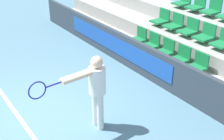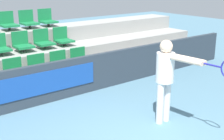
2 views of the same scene
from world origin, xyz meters
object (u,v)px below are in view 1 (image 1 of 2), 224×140
(stadium_chair_7, at_px, (189,29))
(stadium_chair_9, at_px, (223,41))
(stadium_chair_2, at_px, (165,50))
(stadium_chair_12, at_px, (212,9))
(stadium_chair_5, at_px, (161,19))
(stadium_chair_8, at_px, (205,35))
(stadium_chair_1, at_px, (151,43))
(stadium_chair_0, at_px, (138,37))
(stadium_chair_10, at_px, (183,1))
(stadium_chair_3, at_px, (180,57))
(stadium_chair_4, at_px, (197,65))
(stadium_chair_11, at_px, (197,5))
(tennis_player, at_px, (94,86))
(stadium_chair_6, at_px, (174,24))

(stadium_chair_7, xyz_separation_m, stadium_chair_9, (1.13, 0.00, 0.00))
(stadium_chair_2, height_order, stadium_chair_12, stadium_chair_12)
(stadium_chair_5, xyz_separation_m, stadium_chair_8, (1.69, 0.00, 0.00))
(stadium_chair_1, xyz_separation_m, stadium_chair_2, (0.56, 0.00, 0.00))
(stadium_chair_2, xyz_separation_m, stadium_chair_9, (1.13, 0.86, 0.42))
(stadium_chair_8, height_order, stadium_chair_12, stadium_chair_12)
(stadium_chair_7, bearing_deg, stadium_chair_0, -142.65)
(stadium_chair_10, height_order, stadium_chair_12, same)
(stadium_chair_3, distance_m, stadium_chair_5, 1.95)
(stadium_chair_3, distance_m, stadium_chair_4, 0.56)
(stadium_chair_11, relative_size, tennis_player, 0.31)
(stadium_chair_10, bearing_deg, stadium_chair_6, -56.77)
(stadium_chair_11, height_order, tennis_player, stadium_chair_11)
(stadium_chair_5, height_order, stadium_chair_11, stadium_chair_11)
(stadium_chair_6, xyz_separation_m, stadium_chair_9, (1.69, 0.00, 0.00))
(stadium_chair_6, relative_size, stadium_chair_12, 1.00)
(stadium_chair_10, bearing_deg, stadium_chair_9, -20.89)
(stadium_chair_0, distance_m, stadium_chair_12, 2.22)
(stadium_chair_8, relative_size, stadium_chair_9, 1.00)
(stadium_chair_5, bearing_deg, stadium_chair_9, 0.00)
(stadium_chair_2, relative_size, stadium_chair_3, 1.00)
(stadium_chair_0, distance_m, stadium_chair_5, 0.96)
(stadium_chair_9, height_order, stadium_chair_10, stadium_chair_10)
(stadium_chair_1, relative_size, tennis_player, 0.31)
(stadium_chair_10, relative_size, tennis_player, 0.31)
(stadium_chair_9, xyz_separation_m, tennis_player, (-0.01, -3.75, -0.07))
(stadium_chair_8, distance_m, stadium_chair_11, 1.48)
(stadium_chair_2, distance_m, stadium_chair_8, 1.11)
(stadium_chair_4, relative_size, stadium_chair_10, 1.00)
(stadium_chair_3, height_order, stadium_chair_4, same)
(stadium_chair_6, bearing_deg, stadium_chair_12, 56.77)
(stadium_chair_2, xyz_separation_m, stadium_chair_5, (-1.13, 0.86, 0.42))
(stadium_chair_10, distance_m, stadium_chair_11, 0.56)
(stadium_chair_3, height_order, stadium_chair_9, stadium_chair_9)
(stadium_chair_1, height_order, tennis_player, tennis_player)
(stadium_chair_1, distance_m, stadium_chair_8, 1.48)
(stadium_chair_8, bearing_deg, stadium_chair_3, -90.00)
(stadium_chair_4, xyz_separation_m, stadium_chair_9, (0.00, 0.86, 0.42))
(stadium_chair_8, xyz_separation_m, stadium_chair_10, (-1.69, 0.86, 0.42))
(stadium_chair_0, bearing_deg, stadium_chair_12, 56.77)
(stadium_chair_4, height_order, stadium_chair_9, stadium_chair_9)
(stadium_chair_4, bearing_deg, stadium_chair_10, 142.65)
(stadium_chair_12, bearing_deg, stadium_chair_8, -56.77)
(stadium_chair_4, bearing_deg, stadium_chair_8, 123.23)
(stadium_chair_10, bearing_deg, tennis_player, -63.97)
(stadium_chair_8, bearing_deg, stadium_chair_0, -153.03)
(stadium_chair_12, bearing_deg, stadium_chair_5, -142.65)
(stadium_chair_6, xyz_separation_m, stadium_chair_7, (0.56, 0.00, 0.00))
(stadium_chair_5, relative_size, stadium_chair_10, 1.00)
(stadium_chair_6, xyz_separation_m, stadium_chair_10, (-0.56, 0.86, 0.42))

